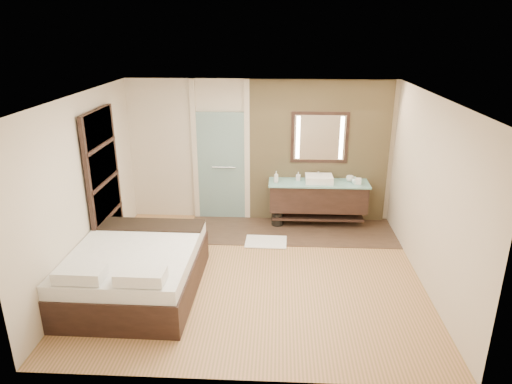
# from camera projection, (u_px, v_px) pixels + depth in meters

# --- Properties ---
(floor) EXTENTS (5.00, 5.00, 0.00)m
(floor) POSITION_uv_depth(u_px,v_px,m) (254.00, 274.00, 7.01)
(floor) COLOR olive
(floor) RESTS_ON ground
(tile_strip) EXTENTS (3.80, 1.30, 0.01)m
(tile_strip) POSITION_uv_depth(u_px,v_px,m) (291.00, 231.00, 8.48)
(tile_strip) COLOR #3A291F
(tile_strip) RESTS_ON floor
(stone_wall) EXTENTS (2.60, 0.08, 2.70)m
(stone_wall) POSITION_uv_depth(u_px,v_px,m) (319.00, 153.00, 8.57)
(stone_wall) COLOR #A18A5C
(stone_wall) RESTS_ON floor
(vanity) EXTENTS (1.85, 0.55, 0.88)m
(vanity) POSITION_uv_depth(u_px,v_px,m) (318.00, 196.00, 8.56)
(vanity) COLOR black
(vanity) RESTS_ON stone_wall
(mirror_unit) EXTENTS (1.06, 0.04, 0.96)m
(mirror_unit) POSITION_uv_depth(u_px,v_px,m) (320.00, 138.00, 8.42)
(mirror_unit) COLOR black
(mirror_unit) RESTS_ON stone_wall
(frosted_door) EXTENTS (1.10, 0.12, 2.70)m
(frosted_door) POSITION_uv_depth(u_px,v_px,m) (221.00, 162.00, 8.73)
(frosted_door) COLOR silver
(frosted_door) RESTS_ON floor
(shoji_partition) EXTENTS (0.06, 1.20, 2.40)m
(shoji_partition) POSITION_uv_depth(u_px,v_px,m) (104.00, 184.00, 7.28)
(shoji_partition) COLOR black
(shoji_partition) RESTS_ON floor
(bed) EXTENTS (1.75, 2.17, 0.83)m
(bed) POSITION_uv_depth(u_px,v_px,m) (135.00, 270.00, 6.44)
(bed) COLOR black
(bed) RESTS_ON floor
(bath_mat) EXTENTS (0.73, 0.52, 0.02)m
(bath_mat) POSITION_uv_depth(u_px,v_px,m) (266.00, 242.00, 8.02)
(bath_mat) COLOR white
(bath_mat) RESTS_ON floor
(waste_bin) EXTENTS (0.26, 0.26, 0.27)m
(waste_bin) POSITION_uv_depth(u_px,v_px,m) (277.00, 219.00, 8.69)
(waste_bin) COLOR black
(waste_bin) RESTS_ON floor
(tissue_box) EXTENTS (0.13, 0.13, 0.10)m
(tissue_box) POSITION_uv_depth(u_px,v_px,m) (358.00, 181.00, 8.36)
(tissue_box) COLOR white
(tissue_box) RESTS_ON vanity
(soap_bottle_a) EXTENTS (0.09, 0.09, 0.22)m
(soap_bottle_a) POSITION_uv_depth(u_px,v_px,m) (276.00, 177.00, 8.38)
(soap_bottle_a) COLOR white
(soap_bottle_a) RESTS_ON vanity
(soap_bottle_b) EXTENTS (0.09, 0.09, 0.17)m
(soap_bottle_b) POSITION_uv_depth(u_px,v_px,m) (298.00, 176.00, 8.51)
(soap_bottle_b) COLOR #B2B2B2
(soap_bottle_b) RESTS_ON vanity
(soap_bottle_c) EXTENTS (0.14, 0.14, 0.14)m
(soap_bottle_c) POSITION_uv_depth(u_px,v_px,m) (355.00, 180.00, 8.34)
(soap_bottle_c) COLOR silver
(soap_bottle_c) RESTS_ON vanity
(cup) EXTENTS (0.18, 0.18, 0.11)m
(cup) POSITION_uv_depth(u_px,v_px,m) (350.00, 179.00, 8.48)
(cup) COLOR silver
(cup) RESTS_ON vanity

